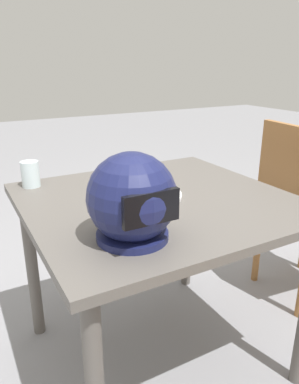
% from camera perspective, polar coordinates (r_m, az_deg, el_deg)
% --- Properties ---
extents(ground_plane, '(14.00, 14.00, 0.00)m').
position_cam_1_polar(ground_plane, '(1.70, 1.16, -23.76)').
color(ground_plane, gray).
extents(dining_table, '(0.93, 0.88, 0.70)m').
position_cam_1_polar(dining_table, '(1.35, 1.34, -4.56)').
color(dining_table, '#5B5651').
rests_on(dining_table, ground).
extents(pizza_plate, '(0.30, 0.30, 0.01)m').
position_cam_1_polar(pizza_plate, '(1.33, -1.36, -0.45)').
color(pizza_plate, white).
rests_on(pizza_plate, dining_table).
extents(pizza, '(0.24, 0.24, 0.05)m').
position_cam_1_polar(pizza, '(1.33, -1.42, 0.37)').
color(pizza, tan).
rests_on(pizza, pizza_plate).
extents(motorcycle_helmet, '(0.24, 0.24, 0.24)m').
position_cam_1_polar(motorcycle_helmet, '(0.98, -2.74, -1.14)').
color(motorcycle_helmet, '#191E4C').
rests_on(motorcycle_helmet, dining_table).
extents(drinking_glass, '(0.07, 0.07, 0.10)m').
position_cam_1_polar(drinking_glass, '(1.50, -18.06, 2.67)').
color(drinking_glass, silver).
rests_on(drinking_glass, dining_table).
extents(chair_side, '(0.44, 0.44, 0.90)m').
position_cam_1_polar(chair_side, '(1.94, 22.28, -1.84)').
color(chair_side, '#996638').
rests_on(chair_side, ground).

